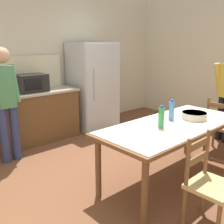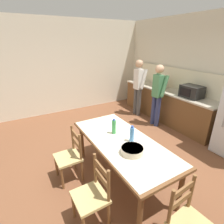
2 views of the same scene
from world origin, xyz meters
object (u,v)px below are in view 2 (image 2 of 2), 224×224
bottle_off_centre (132,134)px  person_at_sink (138,85)px  chair_side_near_left (70,156)px  paper_bag (162,82)px  microwave (192,92)px  dining_table (122,144)px  bottle_near_centre (114,127)px  chair_side_near_right (93,195)px  chair_head_end (189,224)px  person_at_counter (158,93)px  serving_bowl (132,150)px

bottle_off_centre → person_at_sink: person_at_sink is taller
chair_side_near_left → person_at_sink: 3.28m
paper_bag → microwave: bearing=0.4°
microwave → dining_table: size_ratio=0.24×
bottle_near_centre → chair_side_near_right: (0.73, -0.73, -0.46)m
bottle_off_centre → chair_head_end: bottle_off_centre is taller
bottle_near_centre → chair_side_near_left: 0.90m
chair_side_near_right → chair_side_near_left: size_ratio=1.00×
paper_bag → bottle_near_centre: 2.88m
person_at_sink → person_at_counter: 0.87m
chair_side_near_left → bottle_off_centre: bearing=55.4°
microwave → bottle_off_centre: size_ratio=1.85×
chair_head_end → person_at_sink: person_at_sink is taller
serving_bowl → person_at_counter: 2.64m
microwave → bottle_off_centre: 2.51m
chair_side_near_right → chair_side_near_left: same height
chair_head_end → person_at_sink: size_ratio=0.53×
bottle_near_centre → serving_bowl: 0.62m
serving_bowl → chair_side_near_right: 0.78m
dining_table → chair_head_end: 1.34m
serving_bowl → person_at_sink: 3.27m
bottle_near_centre → person_at_sink: size_ratio=0.16×
serving_bowl → person_at_sink: size_ratio=0.19×
person_at_sink → chair_side_near_right: bearing=-135.9°
microwave → dining_table: microwave is taller
chair_side_near_right → person_at_counter: (-1.78, 2.71, 0.51)m
bottle_off_centre → serving_bowl: bottle_off_centre is taller
bottle_off_centre → chair_side_near_right: 1.03m
person_at_counter → dining_table: bearing=-146.4°
person_at_sink → person_at_counter: person_at_sink is taller
dining_table → person_at_sink: size_ratio=1.19×
chair_side_near_left → person_at_counter: bearing=105.9°
microwave → serving_bowl: bearing=-68.1°
dining_table → serving_bowl: bearing=-10.1°
chair_head_end → person_at_sink: bearing=55.6°
bottle_off_centre → person_at_sink: bearing=140.5°
person_at_sink → bottle_near_centre: bearing=-136.1°
serving_bowl → chair_side_near_left: bearing=-140.2°
bottle_off_centre → person_at_counter: bearing=127.2°
chair_head_end → person_at_sink: (-3.50, 1.99, 0.53)m
paper_bag → dining_table: paper_bag is taller
serving_bowl → paper_bag: bearing=128.8°
microwave → chair_side_near_right: size_ratio=0.55×
microwave → paper_bag: 1.02m
microwave → chair_head_end: 3.24m
paper_bag → chair_head_end: paper_bag is taller
paper_bag → chair_head_end: 3.95m
dining_table → chair_side_near_left: (-0.46, -0.74, -0.26)m
serving_bowl → chair_side_near_right: (0.11, -0.67, -0.39)m
paper_bag → dining_table: 3.03m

